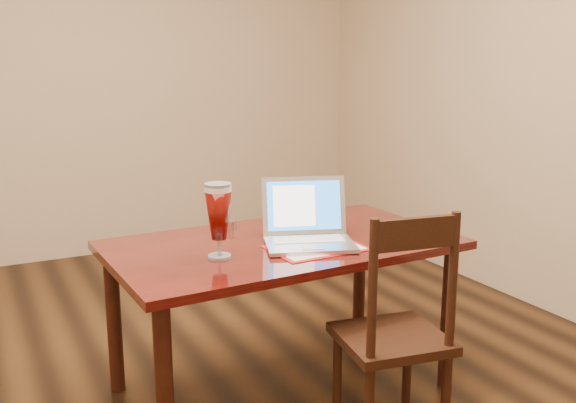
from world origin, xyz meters
TOP-DOWN VIEW (x-y plane):
  - dining_table at (0.47, 0.05)m, footprint 1.48×0.87m
  - dining_chair at (0.68, -0.48)m, footprint 0.44×0.43m

SIDE VIEW (x-z plane):
  - dining_chair at x=0.68m, z-range -0.03..0.89m
  - dining_table at x=0.47m, z-range 0.13..1.10m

